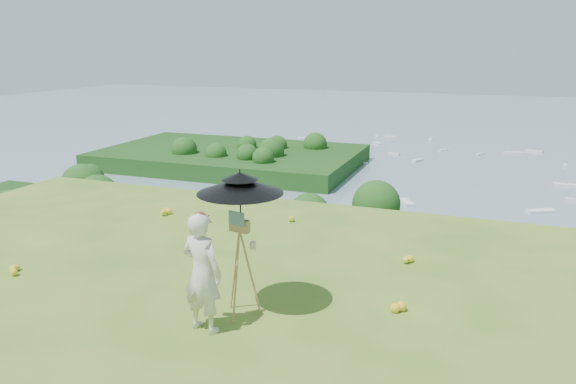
% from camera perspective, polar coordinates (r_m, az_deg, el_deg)
% --- Properties ---
extents(ground, '(14.00, 14.00, 0.00)m').
position_cam_1_polar(ground, '(7.36, -18.27, -14.66)').
color(ground, '#427020').
rests_on(ground, ground).
extents(shoreline_tier, '(170.00, 28.00, 8.00)m').
position_cam_1_polar(shoreline_tier, '(89.24, 15.91, -12.17)').
color(shoreline_tier, '#685F53').
rests_on(shoreline_tier, bay_water).
extents(bay_water, '(700.00, 700.00, 0.00)m').
position_cam_1_polar(bay_water, '(247.80, 19.27, 5.19)').
color(bay_water, slate).
rests_on(bay_water, ground).
extents(peninsula, '(90.00, 60.00, 12.00)m').
position_cam_1_polar(peninsula, '(181.39, -5.87, 4.32)').
color(peninsula, black).
rests_on(peninsula, bay_water).
extents(slope_trees, '(110.00, 50.00, 6.00)m').
position_cam_1_polar(slope_trees, '(44.19, 13.26, -10.47)').
color(slope_trees, '#174F18').
rests_on(slope_trees, forest_slope).
extents(harbor_town, '(110.00, 22.00, 5.00)m').
position_cam_1_polar(harbor_town, '(86.56, 16.22, -8.32)').
color(harbor_town, silver).
rests_on(harbor_town, shoreline_tier).
extents(moored_boats, '(140.00, 140.00, 0.70)m').
position_cam_1_polar(moored_boats, '(170.84, 14.30, 1.69)').
color(moored_boats, silver).
rests_on(moored_boats, bay_water).
extents(wildflowers, '(10.00, 10.50, 0.12)m').
position_cam_1_polar(wildflowers, '(7.50, -17.10, -13.45)').
color(wildflowers, gold).
rests_on(wildflowers, ground).
extents(painter, '(0.63, 0.48, 1.56)m').
position_cam_1_polar(painter, '(7.11, -8.72, -8.10)').
color(painter, silver).
rests_on(painter, ground).
extents(field_easel, '(0.65, 0.65, 1.46)m').
position_cam_1_polar(field_easel, '(7.47, -4.87, -7.26)').
color(field_easel, olive).
rests_on(field_easel, ground).
extents(sun_umbrella, '(1.39, 1.39, 0.80)m').
position_cam_1_polar(sun_umbrella, '(7.21, -4.86, -0.76)').
color(sun_umbrella, black).
rests_on(sun_umbrella, field_easel).
extents(painter_cap, '(0.24, 0.26, 0.10)m').
position_cam_1_polar(painter_cap, '(6.86, -8.96, -2.39)').
color(painter_cap, '#C16A6F').
rests_on(painter_cap, painter).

